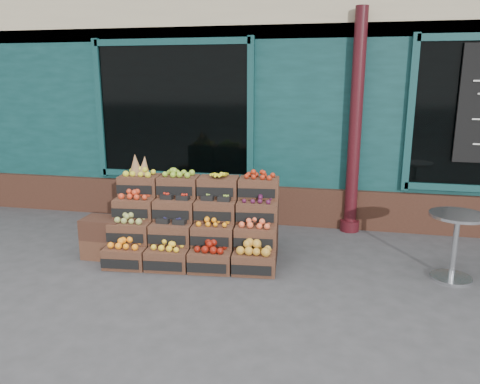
# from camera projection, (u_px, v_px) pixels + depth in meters

# --- Properties ---
(ground) EXTENTS (60.00, 60.00, 0.00)m
(ground) POSITION_uv_depth(u_px,v_px,m) (244.00, 279.00, 5.38)
(ground) COLOR #38383A
(ground) RESTS_ON ground
(shop_facade) EXTENTS (12.00, 6.24, 4.80)m
(shop_facade) POSITION_uv_depth(u_px,v_px,m) (295.00, 70.00, 9.66)
(shop_facade) COLOR #103738
(shop_facade) RESTS_ON ground
(crate_display) EXTENTS (2.16, 1.21, 1.30)m
(crate_display) POSITION_uv_depth(u_px,v_px,m) (196.00, 227.00, 5.96)
(crate_display) COLOR #482A1C
(crate_display) RESTS_ON ground
(spare_crates) EXTENTS (0.52, 0.36, 0.52)m
(spare_crates) POSITION_uv_depth(u_px,v_px,m) (105.00, 238.00, 5.98)
(spare_crates) COLOR #482A1C
(spare_crates) RESTS_ON ground
(bistro_table) EXTENTS (0.62, 0.62, 0.78)m
(bistro_table) POSITION_uv_depth(u_px,v_px,m) (455.00, 239.00, 5.26)
(bistro_table) COLOR silver
(bistro_table) RESTS_ON ground
(shopkeeper) EXTENTS (0.78, 0.63, 1.87)m
(shopkeeper) POSITION_uv_depth(u_px,v_px,m) (168.00, 155.00, 8.18)
(shopkeeper) COLOR #144826
(shopkeeper) RESTS_ON ground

